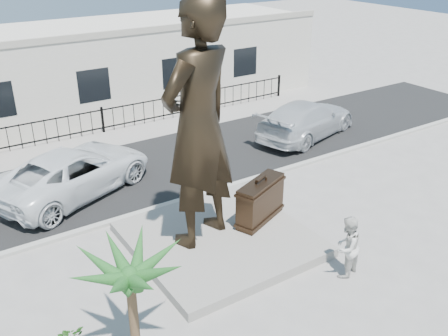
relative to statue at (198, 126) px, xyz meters
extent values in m
plane|color=#9E9991|center=(1.01, -1.79, -3.96)|extent=(100.00, 100.00, 0.00)
cube|color=black|center=(1.01, 6.21, -3.95)|extent=(40.00, 7.00, 0.01)
cube|color=#A5A399|center=(1.01, 2.71, -3.90)|extent=(40.00, 0.25, 0.12)
cube|color=#9E9991|center=(1.01, 10.21, -3.95)|extent=(40.00, 2.50, 0.02)
cube|color=gray|center=(0.51, -0.29, -3.81)|extent=(5.20, 5.20, 0.30)
cube|color=black|center=(1.01, 11.01, -3.36)|extent=(22.00, 0.10, 1.20)
cube|color=silver|center=(1.01, 15.21, -1.76)|extent=(28.00, 7.00, 4.40)
imported|color=black|center=(0.00, 0.00, 0.00)|extent=(3.10, 2.55, 7.32)
cube|color=black|center=(2.14, -0.23, -2.96)|extent=(2.08, 1.34, 1.40)
imported|color=silver|center=(2.63, -3.58, -3.03)|extent=(1.06, 0.92, 1.86)
imported|color=white|center=(-2.17, 5.55, -3.09)|extent=(6.83, 5.04, 1.72)
imported|color=silver|center=(8.98, 5.20, -3.09)|extent=(6.36, 3.92, 1.72)
camera|label=1|loc=(-6.64, -11.45, 4.90)|focal=40.00mm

